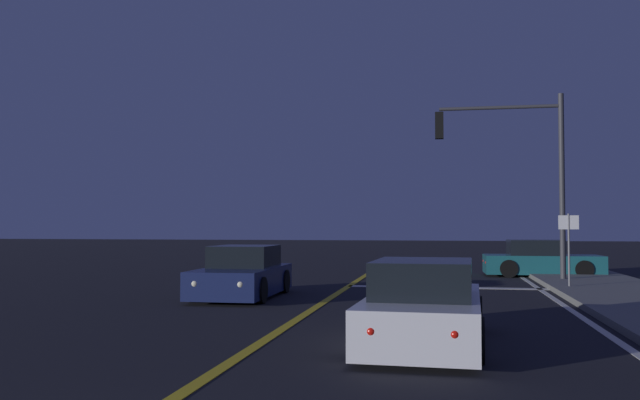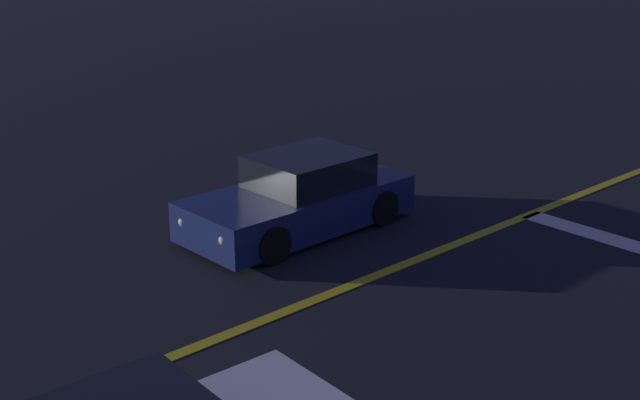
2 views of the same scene
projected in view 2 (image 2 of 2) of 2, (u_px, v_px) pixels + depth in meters
name	position (u px, v px, depth m)	size (l,w,h in m)	color
lane_line_center	(157.00, 362.00, 10.37)	(0.20, 32.29, 0.01)	gold
car_following_oncoming_navy	(300.00, 198.00, 14.57)	(1.93, 4.22, 1.34)	navy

